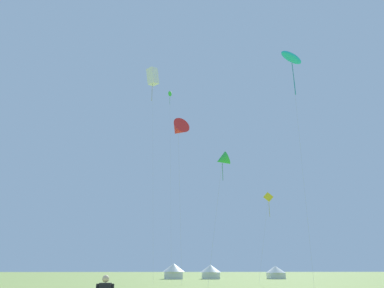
# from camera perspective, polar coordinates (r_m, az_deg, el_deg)

# --- Properties ---
(kite_green_parafoil) EXTENTS (1.41, 2.91, 33.61)m
(kite_green_parafoil) POSITION_cam_1_polar(r_m,az_deg,el_deg) (66.25, -3.68, 8.12)
(kite_green_parafoil) COLOR green
(kite_green_parafoil) RESTS_ON ground
(kite_yellow_diamond) EXTENTS (3.23, 1.07, 12.70)m
(kite_yellow_diamond) POSITION_cam_1_polar(r_m,az_deg,el_deg) (52.81, 12.53, -9.01)
(kite_yellow_diamond) COLOR yellow
(kite_yellow_diamond) RESTS_ON ground
(kite_white_box) EXTENTS (2.63, 3.41, 34.10)m
(kite_white_box) POSITION_cam_1_polar(r_m,az_deg,el_deg) (59.71, -6.54, 11.05)
(kite_white_box) COLOR white
(kite_white_box) RESTS_ON ground
(kite_red_delta) EXTENTS (3.56, 3.68, 22.37)m
(kite_red_delta) POSITION_cam_1_polar(r_m,az_deg,el_deg) (49.71, -2.30, 2.43)
(kite_red_delta) COLOR red
(kite_red_delta) RESTS_ON ground
(kite_green_delta) EXTENTS (3.09, 1.82, 15.30)m
(kite_green_delta) POSITION_cam_1_polar(r_m,az_deg,el_deg) (41.67, 5.05, -2.63)
(kite_green_delta) COLOR green
(kite_green_delta) RESTS_ON ground
(kite_cyan_parafoil) EXTENTS (4.28, 4.41, 29.48)m
(kite_cyan_parafoil) POSITION_cam_1_polar(r_m,az_deg,el_deg) (49.86, 16.17, 13.56)
(kite_cyan_parafoil) COLOR #1EB7CC
(kite_cyan_parafoil) RESTS_ON ground
(festival_tent_right) EXTENTS (4.33, 4.33, 2.81)m
(festival_tent_right) POSITION_cam_1_polar(r_m,az_deg,el_deg) (70.37, -3.07, -20.20)
(festival_tent_right) COLOR white
(festival_tent_right) RESTS_ON ground
(festival_tent_left) EXTENTS (4.01, 4.01, 2.61)m
(festival_tent_left) POSITION_cam_1_polar(r_m,az_deg,el_deg) (70.75, 3.10, -20.29)
(festival_tent_left) COLOR white
(festival_tent_left) RESTS_ON ground
(festival_tent_center) EXTENTS (3.72, 3.72, 2.41)m
(festival_tent_center) POSITION_cam_1_polar(r_m,az_deg,el_deg) (73.18, 13.71, -19.87)
(festival_tent_center) COLOR white
(festival_tent_center) RESTS_ON ground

